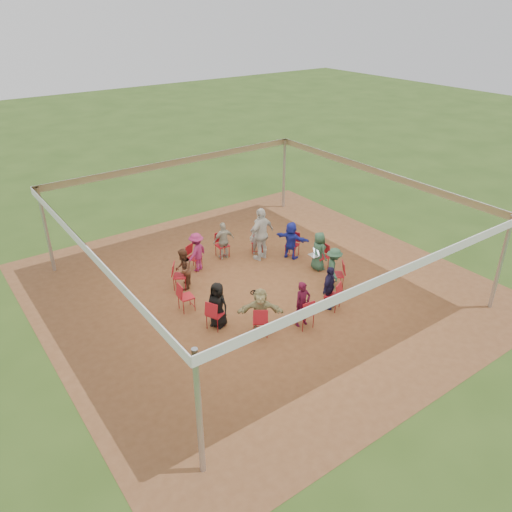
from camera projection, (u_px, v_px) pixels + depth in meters
ground at (259, 287)px, 16.06m from camera, size 80.00×80.00×0.00m
dirt_patch at (259, 287)px, 16.06m from camera, size 13.00×13.00×0.00m
tent at (259, 220)px, 14.96m from camera, size 10.33×10.33×3.00m
chair_0 at (321, 257)px, 16.99m from camera, size 0.47×0.46×0.90m
chair_1 at (292, 245)px, 17.79m from camera, size 0.58×0.57×0.90m
chair_2 at (257, 241)px, 18.06m from camera, size 0.60×0.60×0.90m
chair_3 at (222, 245)px, 17.75m from camera, size 0.46×0.47×0.90m
chair_4 at (194, 258)px, 16.93m from camera, size 0.57×0.58×0.90m
chair_5 at (180, 276)px, 15.82m from camera, size 0.60×0.60×0.90m
chair_6 at (186, 297)px, 14.71m from camera, size 0.47×0.46×0.90m
chair_7 at (215, 314)px, 13.92m from camera, size 0.58×0.57×0.90m
chair_8 at (260, 321)px, 13.64m from camera, size 0.60×0.60×0.90m
chair_9 at (305, 313)px, 13.95m from camera, size 0.46×0.47×0.90m
chair_10 at (332, 296)px, 14.77m from camera, size 0.57×0.58×0.90m
chair_11 at (337, 275)px, 15.88m from camera, size 0.60×0.60×0.90m
person_seated_0 at (319, 251)px, 16.82m from camera, size 0.43×0.70×1.37m
person_seated_1 at (291, 240)px, 17.58m from camera, size 0.97×1.35×1.37m
person_seated_2 at (257, 237)px, 17.85m from camera, size 0.60×0.55×1.37m
person_seated_3 at (224, 241)px, 17.55m from camera, size 0.83×0.48×1.37m
person_seated_4 at (197, 252)px, 16.76m from camera, size 0.99×0.77×1.37m
person_seated_5 at (183, 269)px, 15.71m from camera, size 0.69×0.76×1.37m
person_seated_6 at (217, 305)px, 13.90m from camera, size 0.62×0.76×1.37m
person_seated_7 at (260, 311)px, 13.63m from camera, size 1.31×1.12×1.37m
person_seated_8 at (303, 304)px, 13.93m from camera, size 0.53×0.37×1.37m
person_seated_9 at (329, 288)px, 14.71m from camera, size 0.90×0.71×1.37m
person_seated_10 at (334, 268)px, 15.77m from camera, size 0.87×0.98×1.37m
standing_person at (262, 234)px, 17.38m from camera, size 1.22×0.78×1.93m
cable_coil at (256, 293)px, 15.74m from camera, size 0.36×0.36×0.03m
laptop at (315, 253)px, 16.77m from camera, size 0.30×0.36×0.24m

